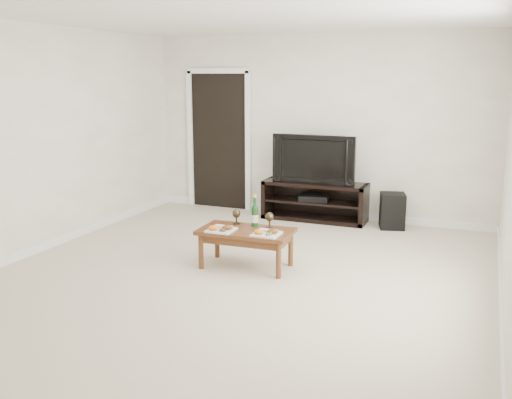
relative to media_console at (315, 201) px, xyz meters
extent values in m
plane|color=#C1B09B|center=(-0.06, -2.50, -0.28)|extent=(5.50, 5.50, 0.00)
cube|color=white|center=(-0.06, 0.27, 1.02)|extent=(5.00, 0.04, 2.60)
cube|color=white|center=(-0.06, -2.50, 2.35)|extent=(5.00, 5.50, 0.04)
cube|color=black|center=(-1.61, 0.24, 0.75)|extent=(0.90, 0.02, 2.05)
cube|color=black|center=(0.00, 0.00, 0.00)|extent=(1.47, 0.45, 0.55)
imported|color=black|center=(0.00, 0.00, 0.61)|extent=(1.18, 0.16, 0.68)
cube|color=black|center=(-0.01, -0.01, 0.05)|extent=(0.45, 0.37, 0.08)
cube|color=black|center=(1.10, -0.03, -0.04)|extent=(0.39, 0.39, 0.48)
cube|color=brown|center=(-0.10, -2.25, -0.07)|extent=(1.01, 0.57, 0.42)
cube|color=white|center=(-0.32, -2.39, 0.18)|extent=(0.27, 0.27, 0.07)
cube|color=white|center=(0.18, -2.36, 0.18)|extent=(0.27, 0.27, 0.07)
cylinder|color=#103D15|center=(-0.06, -2.09, 0.32)|extent=(0.07, 0.07, 0.35)
camera|label=1|loc=(2.21, -7.64, 1.76)|focal=40.00mm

